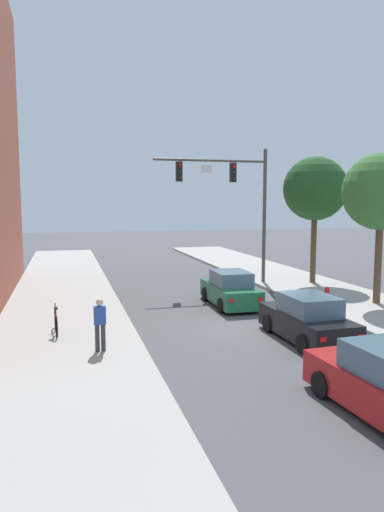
{
  "coord_description": "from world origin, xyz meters",
  "views": [
    {
      "loc": [
        -6.36,
        -16.15,
        4.71
      ],
      "look_at": [
        -0.19,
        6.75,
        2.0
      ],
      "focal_mm": 33.21,
      "sensor_mm": 36.0,
      "label": 1
    }
  ],
  "objects_px": {
    "car_following_black": "(307,320)",
    "street_tree_nearest": "(381,192)",
    "fire_hydrant": "(327,294)",
    "street_tree_second": "(315,189)",
    "bicycle_leaning": "(56,322)",
    "pedestrian_sidewalk_left_walker": "(100,322)",
    "traffic_signal_mast": "(234,191)",
    "car_lead_green": "(230,290)"
  },
  "relations": [
    {
      "from": "pedestrian_sidewalk_left_walker",
      "to": "street_tree_nearest",
      "type": "relative_size",
      "value": 0.24
    },
    {
      "from": "traffic_signal_mast",
      "to": "car_following_black",
      "type": "relative_size",
      "value": 1.76
    },
    {
      "from": "fire_hydrant",
      "to": "car_following_black",
      "type": "bearing_deg",
      "value": -127.12
    },
    {
      "from": "fire_hydrant",
      "to": "bicycle_leaning",
      "type": "bearing_deg",
      "value": -169.8
    },
    {
      "from": "car_following_black",
      "to": "car_lead_green",
      "type": "bearing_deg",
      "value": 96.4
    },
    {
      "from": "fire_hydrant",
      "to": "street_tree_second",
      "type": "bearing_deg",
      "value": 67.31
    },
    {
      "from": "traffic_signal_mast",
      "to": "pedestrian_sidewalk_left_walker",
      "type": "distance_m",
      "value": 14.0
    },
    {
      "from": "traffic_signal_mast",
      "to": "pedestrian_sidewalk_left_walker",
      "type": "relative_size",
      "value": 4.57
    },
    {
      "from": "pedestrian_sidewalk_left_walker",
      "to": "street_tree_nearest",
      "type": "xyz_separation_m",
      "value": [
        12.65,
        3.87,
        4.07
      ]
    },
    {
      "from": "pedestrian_sidewalk_left_walker",
      "to": "fire_hydrant",
      "type": "distance_m",
      "value": 11.54
    },
    {
      "from": "car_following_black",
      "to": "bicycle_leaning",
      "type": "bearing_deg",
      "value": 162.11
    },
    {
      "from": "car_following_black",
      "to": "street_tree_second",
      "type": "height_order",
      "value": "street_tree_second"
    },
    {
      "from": "street_tree_second",
      "to": "car_lead_green",
      "type": "bearing_deg",
      "value": -148.28
    },
    {
      "from": "street_tree_nearest",
      "to": "street_tree_second",
      "type": "bearing_deg",
      "value": 89.87
    },
    {
      "from": "traffic_signal_mast",
      "to": "street_tree_second",
      "type": "bearing_deg",
      "value": -10.96
    },
    {
      "from": "traffic_signal_mast",
      "to": "car_lead_green",
      "type": "xyz_separation_m",
      "value": [
        -1.93,
        -4.83,
        -4.61
      ]
    },
    {
      "from": "bicycle_leaning",
      "to": "fire_hydrant",
      "type": "height_order",
      "value": "bicycle_leaning"
    },
    {
      "from": "car_following_black",
      "to": "street_tree_nearest",
      "type": "bearing_deg",
      "value": 35.33
    },
    {
      "from": "car_following_black",
      "to": "street_tree_second",
      "type": "xyz_separation_m",
      "value": [
        5.75,
        9.85,
        4.7
      ]
    },
    {
      "from": "car_lead_green",
      "to": "traffic_signal_mast",
      "type": "bearing_deg",
      "value": 68.23
    },
    {
      "from": "pedestrian_sidewalk_left_walker",
      "to": "street_tree_second",
      "type": "relative_size",
      "value": 0.23
    },
    {
      "from": "car_following_black",
      "to": "street_tree_nearest",
      "type": "height_order",
      "value": "street_tree_nearest"
    },
    {
      "from": "car_lead_green",
      "to": "pedestrian_sidewalk_left_walker",
      "type": "bearing_deg",
      "value": -137.69
    },
    {
      "from": "traffic_signal_mast",
      "to": "street_tree_second",
      "type": "height_order",
      "value": "traffic_signal_mast"
    },
    {
      "from": "car_following_black",
      "to": "pedestrian_sidewalk_left_walker",
      "type": "distance_m",
      "value": 6.93
    },
    {
      "from": "street_tree_second",
      "to": "car_following_black",
      "type": "bearing_deg",
      "value": -120.26
    },
    {
      "from": "traffic_signal_mast",
      "to": "street_tree_nearest",
      "type": "xyz_separation_m",
      "value": [
        4.47,
        -6.65,
        -0.2
      ]
    },
    {
      "from": "pedestrian_sidewalk_left_walker",
      "to": "street_tree_nearest",
      "type": "bearing_deg",
      "value": 17.01
    },
    {
      "from": "car_following_black",
      "to": "fire_hydrant",
      "type": "relative_size",
      "value": 5.91
    },
    {
      "from": "fire_hydrant",
      "to": "street_tree_second",
      "type": "relative_size",
      "value": 0.1
    },
    {
      "from": "traffic_signal_mast",
      "to": "street_tree_nearest",
      "type": "bearing_deg",
      "value": -56.12
    },
    {
      "from": "car_following_black",
      "to": "street_tree_nearest",
      "type": "relative_size",
      "value": 0.63
    },
    {
      "from": "street_tree_second",
      "to": "traffic_signal_mast",
      "type": "bearing_deg",
      "value": 169.04
    },
    {
      "from": "pedestrian_sidewalk_left_walker",
      "to": "street_tree_nearest",
      "type": "height_order",
      "value": "street_tree_nearest"
    },
    {
      "from": "pedestrian_sidewalk_left_walker",
      "to": "street_tree_second",
      "type": "xyz_separation_m",
      "value": [
        12.67,
        9.66,
        4.36
      ]
    },
    {
      "from": "street_tree_nearest",
      "to": "street_tree_second",
      "type": "height_order",
      "value": "street_tree_second"
    },
    {
      "from": "car_lead_green",
      "to": "street_tree_second",
      "type": "xyz_separation_m",
      "value": [
        6.41,
        3.96,
        4.7
      ]
    },
    {
      "from": "car_lead_green",
      "to": "fire_hydrant",
      "type": "height_order",
      "value": "car_lead_green"
    },
    {
      "from": "car_following_black",
      "to": "bicycle_leaning",
      "type": "xyz_separation_m",
      "value": [
        -8.26,
        2.67,
        -0.18
      ]
    },
    {
      "from": "car_lead_green",
      "to": "bicycle_leaning",
      "type": "bearing_deg",
      "value": -157.03
    },
    {
      "from": "car_lead_green",
      "to": "bicycle_leaning",
      "type": "relative_size",
      "value": 2.42
    },
    {
      "from": "car_lead_green",
      "to": "bicycle_leaning",
      "type": "distance_m",
      "value": 8.26
    }
  ]
}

